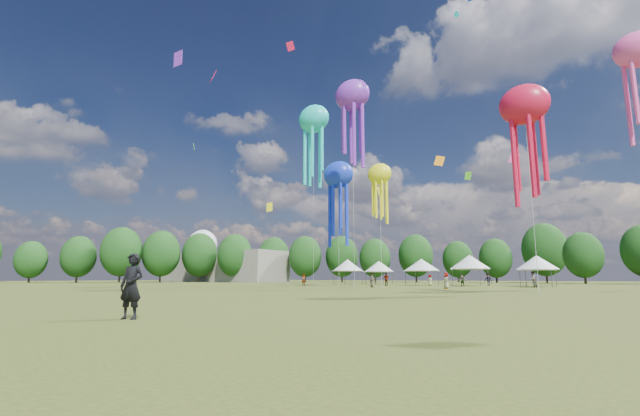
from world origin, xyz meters
The scene contains 10 objects.
ground centered at (0.00, 0.00, 0.00)m, with size 300.00×300.00×0.00m, color #384416.
observer_main centered at (9.35, -1.89, 0.95)m, with size 0.70×0.46×1.91m, color black.
spectator_near centered at (-4.92, 37.80, 0.88)m, with size 0.86×0.67×1.77m, color gray.
spectators_far centered at (0.97, 48.92, 0.89)m, with size 29.10×20.70×1.93m.
festival_tents centered at (-4.34, 53.94, 3.18)m, with size 34.01×9.29×4.42m.
show_kites centered at (0.33, 40.09, 19.72)m, with size 45.04×29.03×29.72m.
small_kites centered at (0.33, 40.83, 30.67)m, with size 73.45×68.74×44.87m.
treeline centered at (-3.87, 62.51, 6.54)m, with size 201.57×95.24×13.43m.
hangar centered at (-72.00, 72.00, 4.00)m, with size 40.00×12.00×8.00m, color gray.
radome centered at (-88.00, 78.00, 9.99)m, with size 9.00×9.00×16.00m.
Camera 1 is at (21.34, -8.93, 1.20)m, focal length 24.11 mm.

